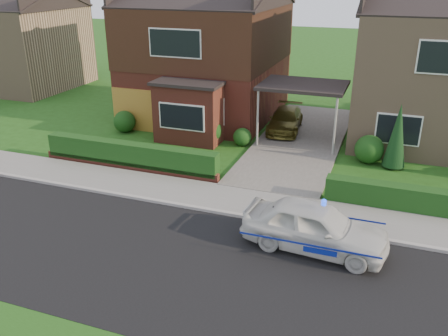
% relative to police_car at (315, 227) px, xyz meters
% --- Properties ---
extents(ground, '(120.00, 120.00, 0.00)m').
position_rel_police_car_xyz_m(ground, '(-2.23, -2.00, -0.71)').
color(ground, '#204B14').
rests_on(ground, ground).
extents(road, '(60.00, 6.00, 0.02)m').
position_rel_police_car_xyz_m(road, '(-2.23, -2.00, -0.71)').
color(road, black).
rests_on(road, ground).
extents(kerb, '(60.00, 0.16, 0.12)m').
position_rel_police_car_xyz_m(kerb, '(-2.23, 1.05, -0.65)').
color(kerb, '#9E9993').
rests_on(kerb, ground).
extents(sidewalk, '(60.00, 2.00, 0.10)m').
position_rel_police_car_xyz_m(sidewalk, '(-2.23, 2.10, -0.66)').
color(sidewalk, slate).
rests_on(sidewalk, ground).
extents(driveway, '(3.80, 12.00, 0.12)m').
position_rel_police_car_xyz_m(driveway, '(-2.23, 9.00, -0.65)').
color(driveway, '#666059').
rests_on(driveway, ground).
extents(house_left, '(7.50, 9.53, 7.25)m').
position_rel_police_car_xyz_m(house_left, '(-8.01, 11.90, 3.10)').
color(house_left, brown).
rests_on(house_left, ground).
extents(house_right, '(7.50, 8.06, 7.25)m').
position_rel_police_car_xyz_m(house_right, '(3.57, 11.99, 2.95)').
color(house_right, '#9C7D5F').
rests_on(house_right, ground).
extents(carport_link, '(3.80, 3.00, 2.77)m').
position_rel_police_car_xyz_m(carport_link, '(-2.23, 8.95, 1.95)').
color(carport_link, black).
rests_on(carport_link, ground).
extents(garage_door, '(2.20, 0.10, 2.10)m').
position_rel_police_car_xyz_m(garage_door, '(-10.47, 7.96, 0.34)').
color(garage_door, olive).
rests_on(garage_door, ground).
extents(dwarf_wall, '(7.70, 0.25, 0.36)m').
position_rel_police_car_xyz_m(dwarf_wall, '(-8.03, 3.30, -0.53)').
color(dwarf_wall, brown).
rests_on(dwarf_wall, ground).
extents(hedge_left, '(7.50, 0.55, 0.90)m').
position_rel_police_car_xyz_m(hedge_left, '(-8.03, 3.45, -0.71)').
color(hedge_left, '#123811').
rests_on(hedge_left, ground).
extents(hedge_right, '(7.50, 0.55, 0.80)m').
position_rel_police_car_xyz_m(hedge_right, '(3.57, 3.35, -0.71)').
color(hedge_right, '#123811').
rests_on(hedge_right, ground).
extents(shrub_left_far, '(1.08, 1.08, 1.08)m').
position_rel_police_car_xyz_m(shrub_left_far, '(-10.73, 7.50, -0.17)').
color(shrub_left_far, '#123811').
rests_on(shrub_left_far, ground).
extents(shrub_left_mid, '(1.32, 1.32, 1.32)m').
position_rel_police_car_xyz_m(shrub_left_mid, '(-6.23, 7.30, -0.05)').
color(shrub_left_mid, '#123811').
rests_on(shrub_left_mid, ground).
extents(shrub_left_near, '(0.84, 0.84, 0.84)m').
position_rel_police_car_xyz_m(shrub_left_near, '(-4.63, 7.60, -0.29)').
color(shrub_left_near, '#123811').
rests_on(shrub_left_near, ground).
extents(shrub_right_near, '(1.20, 1.20, 1.20)m').
position_rel_police_car_xyz_m(shrub_right_near, '(0.97, 7.40, -0.11)').
color(shrub_right_near, '#123811').
rests_on(shrub_right_near, ground).
extents(conifer_a, '(0.90, 0.90, 2.60)m').
position_rel_police_car_xyz_m(conifer_a, '(1.97, 7.20, 0.59)').
color(conifer_a, black).
rests_on(conifer_a, ground).
extents(neighbour_left, '(6.50, 7.00, 5.20)m').
position_rel_police_car_xyz_m(neighbour_left, '(-22.23, 14.00, 1.89)').
color(neighbour_left, '#9C7D5F').
rests_on(neighbour_left, ground).
extents(police_car, '(3.82, 4.28, 1.58)m').
position_rel_police_car_xyz_m(police_car, '(0.00, 0.00, 0.00)').
color(police_car, silver).
rests_on(police_car, ground).
extents(driveway_car, '(1.80, 3.77, 1.06)m').
position_rel_police_car_xyz_m(driveway_car, '(-3.23, 10.15, -0.06)').
color(driveway_car, brown).
rests_on(driveway_car, driveway).
extents(potted_plant_a, '(0.48, 0.38, 0.79)m').
position_rel_police_car_xyz_m(potted_plant_a, '(-8.59, 4.00, -0.31)').
color(potted_plant_a, gray).
rests_on(potted_plant_a, ground).
extents(potted_plant_b, '(0.51, 0.49, 0.72)m').
position_rel_police_car_xyz_m(potted_plant_b, '(-5.88, 4.00, -0.35)').
color(potted_plant_b, gray).
rests_on(potted_plant_b, ground).
extents(potted_plant_c, '(0.58, 0.58, 0.85)m').
position_rel_police_car_xyz_m(potted_plant_c, '(-4.73, 4.00, -0.28)').
color(potted_plant_c, gray).
rests_on(potted_plant_c, ground).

